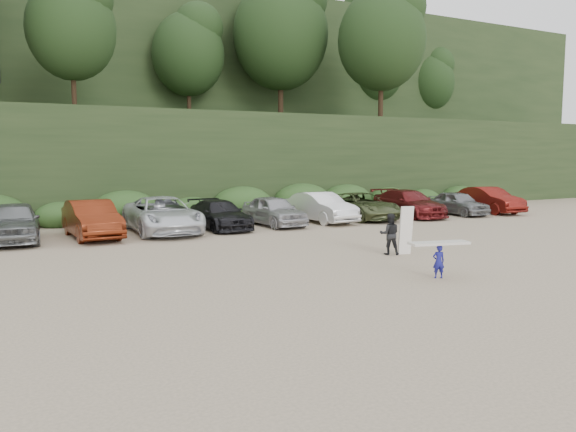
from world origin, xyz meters
TOP-DOWN VIEW (x-y plane):
  - ground at (0.00, 0.00)m, footprint 120.00×120.00m
  - hillside_backdrop at (-0.26, 35.93)m, footprint 90.00×41.50m
  - parked_cars at (-1.40, 10.06)m, footprint 39.66×6.10m
  - child_surfer at (2.73, -2.94)m, footprint 1.81×0.87m
  - adult_surfer at (3.90, 0.75)m, footprint 1.19×0.86m

SIDE VIEW (x-z plane):
  - ground at x=0.00m, z-range 0.00..0.00m
  - child_surfer at x=2.73m, z-range 0.19..1.24m
  - adult_surfer at x=3.90m, z-range -0.12..1.60m
  - parked_cars at x=-1.40m, z-range -0.05..1.59m
  - hillside_backdrop at x=-0.26m, z-range -2.78..25.22m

